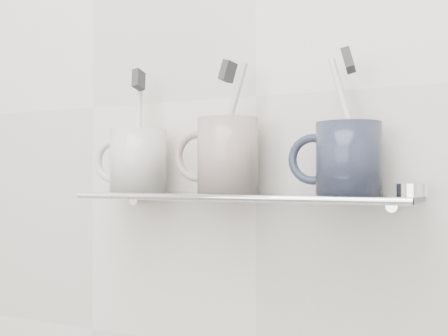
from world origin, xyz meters
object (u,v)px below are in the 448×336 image
Objects in this scene: mug_left at (138,161)px; mug_right at (349,159)px; shelf_glass at (239,197)px; mug_center at (228,156)px.

mug_left reaches higher than mug_right.
shelf_glass is 0.19m from mug_left.
mug_left is 0.16m from mug_center.
mug_center is 0.18m from mug_right.
mug_center is 1.14× the size of mug_right.
mug_center reaches higher than mug_right.
mug_right is at bearing 2.10° from mug_left.
mug_center reaches higher than mug_left.
mug_left reaches higher than shelf_glass.
mug_right is at bearing 1.80° from shelf_glass.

